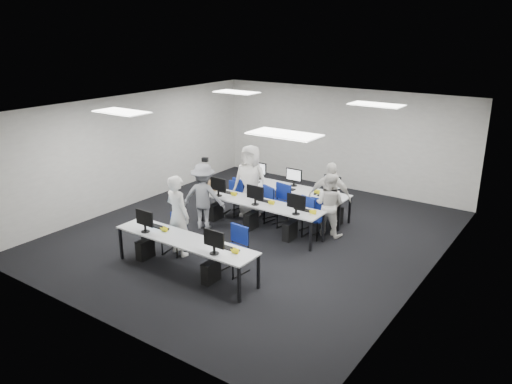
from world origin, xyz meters
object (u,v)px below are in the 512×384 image
Objects in this scene: chair_2 at (232,204)px; student_3 at (330,198)px; chair_3 at (278,212)px; desk_front at (185,241)px; chair_0 at (175,241)px; chair_4 at (314,225)px; chair_5 at (244,200)px; chair_1 at (233,258)px; chair_7 at (313,220)px; student_2 at (251,181)px; chair_6 at (275,209)px; student_0 at (178,215)px; student_1 at (329,204)px; photographer at (204,196)px; desk_mid at (260,204)px.

chair_2 is 2.71m from student_3.
chair_3 is at bearing -0.30° from chair_2.
desk_front is 3.74× the size of chair_0.
chair_2 is at bearing 178.55° from chair_4.
chair_1 is at bearing -44.47° from chair_5.
student_2 is (-1.83, 0.00, 0.65)m from chair_7.
chair_6 is at bearing -169.57° from chair_7.
student_0 is at bearing -99.41° from student_2.
student_1 reaches higher than chair_6.
chair_5 reaches higher than desk_front.
photographer is (0.03, -1.16, 0.54)m from chair_2.
student_0 reaches higher than desk_front.
chair_6 is 0.53× the size of student_0.
student_2 is at bearing -153.84° from chair_6.
photographer is at bearing -118.53° from student_2.
chair_0 is at bearing -111.97° from desk_mid.
chair_1 is at bearing -9.35° from chair_0.
chair_2 is 1.34m from chair_3.
chair_0 is (-0.82, -2.04, -0.41)m from desk_mid.
chair_3 is (0.09, 3.27, -0.37)m from desk_front.
student_3 is at bearing 37.70° from chair_7.
chair_1 reaches higher than chair_5.
student_2 is (0.35, -0.19, 0.64)m from chair_5.
chair_1 is at bearing -118.48° from student_3.
chair_0 is at bearing 20.73° from student_0.
desk_front is 3.38× the size of chair_1.
chair_2 is 0.83m from student_2.
student_3 is at bearing 70.33° from chair_4.
chair_3 is at bearing 82.36° from desk_mid.
chair_2 is at bearing 89.72° from chair_0.
chair_1 is (1.58, 0.01, 0.03)m from chair_0.
chair_1 is 0.54× the size of student_0.
student_3 reaches higher than chair_6.
photographer reaches higher than chair_4.
desk_front is at bearing -73.56° from chair_2.
student_0 reaches higher than chair_4.
chair_7 is 0.49× the size of student_2.
student_2 reaches higher than chair_5.
student_1 reaches higher than chair_4.
photographer is at bearing -107.55° from chair_6.
student_2 is at bearing -174.95° from chair_3.
photographer is at bearing -166.61° from student_3.
student_1 is at bearing 51.49° from chair_4.
chair_2 is at bearing -93.59° from chair_5.
chair_4 is (2.47, -0.08, 0.01)m from chair_2.
chair_0 is at bearing 84.81° from photographer.
desk_mid is at bearing 23.86° from student_1.
chair_6 is (-0.17, 0.13, -0.02)m from chair_3.
chair_7 is at bearing 126.65° from chair_4.
chair_4 is at bearing -18.28° from student_2.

